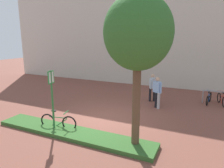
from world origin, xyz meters
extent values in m
plane|color=brown|center=(0.00, 0.00, 0.00)|extent=(60.00, 60.00, 0.00)
cube|color=beige|center=(0.00, 8.56, 5.00)|extent=(28.00, 1.20, 10.00)
cube|color=#336028|center=(-0.40, -2.06, 0.08)|extent=(7.00, 1.10, 0.16)
cylinder|color=brown|center=(2.26, -1.88, 1.57)|extent=(0.28, 0.28, 3.13)
ellipsoid|color=#2D6628|center=(2.26, -1.88, 4.03)|extent=(2.25, 2.25, 2.48)
cylinder|color=#2D7238|center=(-1.28, -2.06, 1.30)|extent=(0.08, 0.08, 2.60)
cube|color=#198C33|center=(-1.28, -2.06, 2.32)|extent=(0.06, 0.36, 0.52)
cube|color=white|center=(-1.28, -2.06, 2.32)|extent=(0.06, 0.30, 0.44)
torus|color=black|center=(-1.70, -1.97, 0.33)|extent=(0.66, 0.18, 0.66)
torus|color=black|center=(-0.70, -1.79, 0.33)|extent=(0.66, 0.18, 0.66)
cylinder|color=#1E7233|center=(-1.20, -1.88, 0.55)|extent=(0.83, 0.18, 0.04)
cylinder|color=#1E7233|center=(-1.10, -1.86, 0.30)|extent=(0.60, 0.14, 0.44)
cylinder|color=#1E7233|center=(-1.38, -1.91, 0.67)|extent=(0.04, 0.04, 0.28)
cube|color=black|center=(-1.38, -1.91, 0.83)|extent=(0.21, 0.11, 0.05)
cylinder|color=#1E7233|center=(-0.82, -1.81, 0.81)|extent=(0.11, 0.42, 0.04)
cylinder|color=#99999E|center=(4.34, 4.78, 0.40)|extent=(0.06, 0.06, 0.80)
cylinder|color=#99999E|center=(5.36, 4.82, 0.80)|extent=(2.05, 0.15, 0.06)
torus|color=black|center=(4.60, 4.30, 0.30)|extent=(0.16, 0.61, 0.61)
torus|color=black|center=(4.76, 5.23, 0.30)|extent=(0.16, 0.61, 0.61)
cylinder|color=#194CA5|center=(4.68, 4.76, 0.51)|extent=(0.16, 0.76, 0.03)
cylinder|color=#194CA5|center=(4.69, 4.85, 0.27)|extent=(0.13, 0.55, 0.40)
cylinder|color=#194CA5|center=(4.65, 4.60, 0.62)|extent=(0.03, 0.03, 0.26)
cube|color=black|center=(4.65, 4.60, 0.76)|extent=(0.10, 0.19, 0.05)
cylinder|color=#194CA5|center=(4.74, 5.11, 0.75)|extent=(0.39, 0.10, 0.04)
torus|color=black|center=(5.47, 4.40, 0.30)|extent=(0.20, 0.60, 0.61)
torus|color=black|center=(5.24, 5.31, 0.30)|extent=(0.20, 0.60, 0.61)
cylinder|color=red|center=(5.36, 4.85, 0.51)|extent=(0.22, 0.75, 0.03)
cylinder|color=red|center=(5.34, 4.94, 0.27)|extent=(0.17, 0.55, 0.40)
cylinder|color=red|center=(5.40, 4.69, 0.62)|extent=(0.03, 0.03, 0.26)
cube|color=black|center=(5.40, 4.69, 0.76)|extent=(0.12, 0.20, 0.05)
cylinder|color=red|center=(5.27, 5.20, 0.75)|extent=(0.38, 0.13, 0.04)
cylinder|color=#ADADB2|center=(2.12, 2.59, 0.45)|extent=(0.16, 0.16, 0.90)
cylinder|color=black|center=(1.57, 3.91, 0.42)|extent=(0.14, 0.14, 0.85)
cylinder|color=black|center=(1.34, 3.77, 0.42)|extent=(0.14, 0.14, 0.85)
cube|color=silver|center=(1.45, 3.84, 1.16)|extent=(0.31, 0.44, 0.62)
cylinder|color=silver|center=(1.50, 4.09, 1.13)|extent=(0.09, 0.09, 0.59)
cylinder|color=silver|center=(1.40, 3.59, 1.13)|extent=(0.09, 0.09, 0.59)
sphere|color=tan|center=(1.45, 3.84, 1.61)|extent=(0.22, 0.22, 0.22)
cylinder|color=black|center=(1.94, 3.11, 0.42)|extent=(0.14, 0.14, 0.85)
cylinder|color=black|center=(1.95, 2.73, 0.42)|extent=(0.14, 0.14, 0.85)
cube|color=#8CB2E5|center=(1.95, 2.92, 1.16)|extent=(0.47, 0.39, 0.62)
cylinder|color=#8CB2E5|center=(1.71, 3.04, 1.13)|extent=(0.09, 0.09, 0.59)
cylinder|color=#8CB2E5|center=(2.18, 2.80, 1.13)|extent=(0.09, 0.09, 0.59)
sphere|color=tan|center=(1.95, 2.92, 1.61)|extent=(0.22, 0.22, 0.22)
camera|label=1|loc=(4.33, -8.32, 3.84)|focal=32.66mm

